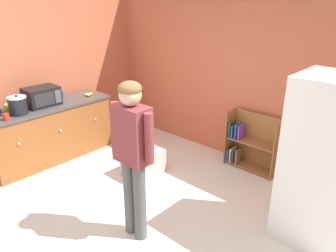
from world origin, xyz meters
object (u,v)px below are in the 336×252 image
at_px(pet_carrier, 143,162).
at_px(crock_pot, 18,105).
at_px(refrigerator, 323,163).
at_px(red_cup, 6,117).
at_px(microwave, 42,96).
at_px(banana_bunch, 89,94).
at_px(yellow_cup, 7,107).
at_px(bookshelf, 250,144).
at_px(blue_cup, 62,94).
at_px(standing_person, 133,148).
at_px(kitchen_counter, 51,132).

xyz_separation_m(pet_carrier, crock_pot, (-1.35, -1.10, 0.85)).
height_order(refrigerator, red_cup, refrigerator).
xyz_separation_m(microwave, banana_bunch, (0.10, 0.77, -0.11)).
relative_size(pet_carrier, banana_bunch, 3.49).
relative_size(banana_bunch, yellow_cup, 1.67).
bearing_deg(refrigerator, bookshelf, 144.60).
bearing_deg(yellow_cup, blue_cup, 91.05).
bearing_deg(blue_cup, refrigerator, 8.29).
bearing_deg(red_cup, refrigerator, 24.97).
xyz_separation_m(refrigerator, microwave, (-3.80, -1.01, 0.15)).
distance_m(bookshelf, banana_bunch, 2.73).
bearing_deg(blue_cup, pet_carrier, 8.61).
bearing_deg(banana_bunch, microwave, -97.33).
relative_size(blue_cup, yellow_cup, 1.00).
bearing_deg(bookshelf, standing_person, -93.65).
height_order(standing_person, red_cup, standing_person).
xyz_separation_m(microwave, blue_cup, (-0.18, 0.43, -0.09)).
relative_size(refrigerator, pet_carrier, 3.22).
bearing_deg(banana_bunch, standing_person, -25.04).
bearing_deg(kitchen_counter, microwave, -106.24).
height_order(standing_person, yellow_cup, standing_person).
bearing_deg(banana_bunch, blue_cup, -128.99).
bearing_deg(pet_carrier, kitchen_counter, -156.83).
height_order(standing_person, crock_pot, standing_person).
xyz_separation_m(refrigerator, bookshelf, (-1.28, 0.91, -0.52)).
xyz_separation_m(kitchen_counter, banana_bunch, (0.08, 0.72, 0.48)).
distance_m(bookshelf, microwave, 3.23).
distance_m(red_cup, yellow_cup, 0.45).
height_order(standing_person, banana_bunch, standing_person).
relative_size(standing_person, yellow_cup, 18.22).
distance_m(microwave, banana_bunch, 0.79).
bearing_deg(standing_person, bookshelf, 86.35).
height_order(pet_carrier, microwave, microwave).
relative_size(microwave, yellow_cup, 5.05).
relative_size(pet_carrier, blue_cup, 5.81).
distance_m(bookshelf, standing_person, 2.31).
bearing_deg(refrigerator, yellow_cup, -159.62).
distance_m(microwave, blue_cup, 0.47).
distance_m(standing_person, yellow_cup, 2.54).
relative_size(bookshelf, crock_pot, 3.00).
distance_m(microwave, red_cup, 0.70).
bearing_deg(yellow_cup, bookshelf, 41.67).
bearing_deg(crock_pot, standing_person, 3.42).
xyz_separation_m(bookshelf, pet_carrier, (-1.04, -1.24, -0.19)).
xyz_separation_m(bookshelf, blue_cup, (-2.69, -1.49, 0.57)).
bearing_deg(standing_person, blue_cup, 164.32).
distance_m(kitchen_counter, refrigerator, 3.92).
height_order(refrigerator, crock_pot, refrigerator).
xyz_separation_m(refrigerator, blue_cup, (-3.98, -0.58, 0.06)).
height_order(standing_person, pet_carrier, standing_person).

